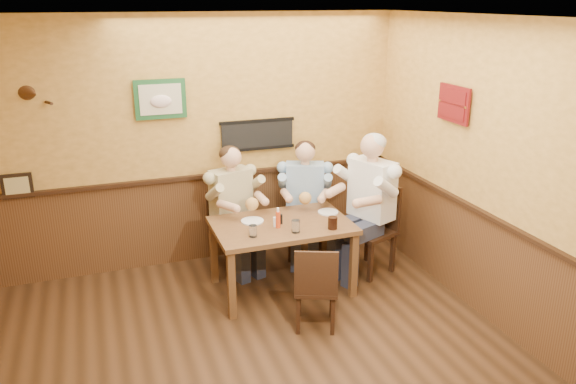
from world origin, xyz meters
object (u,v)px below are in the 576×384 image
Objects in this scene: dining_table at (282,232)px; water_glass_left at (253,231)px; chair_near_side at (316,285)px; chair_right_end at (370,230)px; chair_back_left at (232,230)px; diner_tan_shirt at (232,215)px; chair_back_right at (304,221)px; pepper_shaker at (281,219)px; diner_white_elder at (371,212)px; cola_tumbler at (333,223)px; hot_sauce_bottle at (278,219)px; salt_shaker at (275,222)px; diner_blue_polo at (305,206)px; water_glass_mid at (296,226)px.

water_glass_left is (-0.37, -0.23, 0.15)m from dining_table.
chair_right_end is at bearing -117.71° from chair_near_side.
diner_tan_shirt is (0.00, 0.00, 0.19)m from chair_back_left.
chair_back_right is 8.93× the size of pepper_shaker.
diner_white_elder reaches higher than chair_right_end.
chair_right_end reaches higher than cola_tumbler.
cola_tumbler is at bearing -5.33° from water_glass_left.
chair_near_side is at bearing -71.32° from diner_white_elder.
dining_table is 0.46m from water_glass_left.
chair_back_left is 4.71× the size of hot_sauce_bottle.
chair_back_left is 1.07× the size of chair_near_side.
cola_tumbler is (0.80, -0.98, 0.36)m from chair_back_left.
pepper_shaker is at bearing -107.73° from chair_right_end.
hot_sauce_bottle reaches higher than chair_near_side.
diner_tan_shirt is 12.71× the size of salt_shaker.
water_glass_mid is at bearing -95.35° from diner_blue_polo.
hot_sauce_bottle is at bearing -103.43° from diner_white_elder.
diner_tan_shirt is (-1.42, 0.61, 0.14)m from chair_right_end.
salt_shaker is (-0.02, 0.03, -0.04)m from hot_sauce_bottle.
hot_sauce_bottle is at bearing -127.30° from dining_table.
cola_tumbler is at bearing -80.88° from chair_right_end.
cola_tumbler is (-0.08, -0.97, 0.37)m from chair_back_right.
hot_sauce_bottle is 0.06m from salt_shaker.
chair_back_right is at bearing 52.65° from dining_table.
water_glass_mid reaches higher than cola_tumbler.
chair_right_end is at bearing -27.24° from diner_blue_polo.
cola_tumbler is (0.80, -0.98, 0.17)m from diner_tan_shirt.
dining_table is 0.79m from chair_back_left.
diner_white_elder is at bearing 11.63° from water_glass_left.
chair_right_end is 1.19m from salt_shaker.
diner_white_elder is 12.19× the size of water_glass_left.
chair_back_left is at bearing 0.00° from diner_tan_shirt.
pepper_shaker is (-1.07, -0.07, 0.08)m from diner_white_elder.
salt_shaker is at bearing -108.81° from diner_blue_polo.
chair_back_left is 8.90× the size of salt_shaker.
chair_back_right is at bearing 52.04° from pepper_shaker.
salt_shaker is at bearing -146.09° from dining_table.
hot_sauce_bottle is at bearing 157.49° from cola_tumbler.
diner_white_elder is (1.06, 0.07, 0.06)m from dining_table.
pepper_shaker is at bearing 146.31° from cola_tumbler.
diner_tan_shirt reaches higher than salt_shaker.
chair_right_end is at bearing 6.32° from salt_shaker.
diner_blue_polo is 0.87m from pepper_shaker.
water_glass_mid is 0.25m from salt_shaker.
salt_shaker is at bearing -86.10° from diner_tan_shirt.
salt_shaker is (-1.15, -0.13, 0.30)m from chair_right_end.
chair_near_side is at bearing -77.26° from salt_shaker.
dining_table is 13.85× the size of salt_shaker.
chair_near_side is 0.66× the size of diner_tan_shirt.
hot_sauce_bottle reaches higher than water_glass_left.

